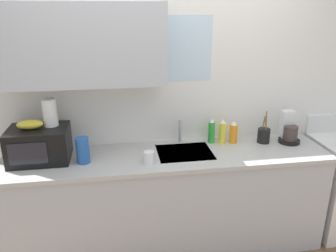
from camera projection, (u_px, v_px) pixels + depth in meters
The scene contains 13 objects.
kitchen_wall_assembly at pixel (146, 91), 2.91m from camera, with size 3.49×0.42×2.50m.
counter_unit at pixel (168, 200), 2.96m from camera, with size 2.72×0.63×0.90m.
sink_faucet at pixel (180, 131), 3.01m from camera, with size 0.03×0.03×0.22m, color #B2B5BA.
microwave at pixel (39, 144), 2.66m from camera, with size 0.46×0.35×0.27m.
banana_bunch at pixel (30, 125), 2.59m from camera, with size 0.20×0.11×0.07m, color gold.
paper_towel_roll at pixel (50, 112), 2.64m from camera, with size 0.11×0.11×0.22m, color white.
coffee_maker at pixel (289, 131), 3.04m from camera, with size 0.19×0.21×0.28m.
dish_soap_bottle_green at pixel (211, 131), 3.01m from camera, with size 0.06×0.06×0.23m.
dish_soap_bottle_yellow at pixel (222, 132), 2.99m from camera, with size 0.06×0.06×0.23m.
dish_soap_bottle_orange at pixel (233, 132), 3.02m from camera, with size 0.07×0.07×0.21m.
cereal_canister at pixel (83, 150), 2.62m from camera, with size 0.10×0.10×0.21m, color #2659A5.
mug_white at pixel (149, 157), 2.64m from camera, with size 0.08×0.08×0.10m, color white.
utensil_crock at pixel (264, 135), 3.03m from camera, with size 0.11×0.11×0.29m.
Camera 1 is at (-0.40, -2.53, 2.07)m, focal length 35.94 mm.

